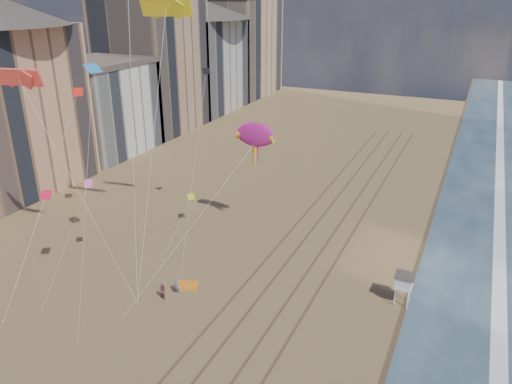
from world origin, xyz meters
TOP-DOWN VIEW (x-y plane):
  - wet_sand at (19.00, 40.00)m, footprint 260.00×260.00m
  - foam at (23.20, 40.00)m, footprint 260.00×260.00m
  - tracks at (2.55, 30.00)m, footprint 7.68×120.00m
  - buildings at (-45.73, 65.59)m, footprint 34.72×131.35m
  - lifeguard_stand at (14.36, 26.59)m, footprint 1.82×1.82m
  - grounded_kite at (-6.51, 20.44)m, footprint 2.62×2.11m
  - show_kite at (-4.70, 33.72)m, footprint 4.68×10.52m
  - kite_flyer_a at (-6.70, 18.89)m, footprint 0.71×0.56m
  - kite_flyer_b at (-7.45, 17.42)m, footprint 1.09×1.02m
  - small_kites at (-15.37, 22.20)m, footprint 13.79×19.98m

SIDE VIEW (x-z plane):
  - wet_sand at x=19.00m, z-range 0.00..0.00m
  - foam at x=23.20m, z-range 0.00..0.00m
  - tracks at x=2.55m, z-range 0.00..0.01m
  - grounded_kite at x=-6.51m, z-range 0.00..0.26m
  - kite_flyer_a at x=-6.70m, z-range 0.00..1.72m
  - kite_flyer_b at x=-7.45m, z-range 0.00..1.79m
  - lifeguard_stand at x=14.36m, z-range 0.89..4.19m
  - show_kite at x=-4.70m, z-range 1.22..25.04m
  - buildings at x=-45.73m, z-range -0.95..28.05m
  - small_kites at x=-15.37m, z-range 5.83..24.76m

